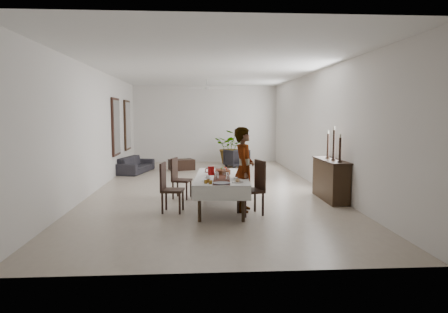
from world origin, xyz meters
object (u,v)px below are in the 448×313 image
Objects in this scene: red_pitcher at (211,171)px; woman at (244,169)px; dining_table_top at (222,177)px; sofa at (136,165)px; sideboard_body at (330,180)px.

red_pitcher is 0.11× the size of woman.
dining_table_top is 6.16m from sofa.
dining_table_top is 1.28× the size of woman.
woman is at bearing -23.12° from dining_table_top.
woman is at bearing -29.77° from red_pitcher.
red_pitcher is 0.12× the size of sideboard_body.
woman is (0.67, -0.38, 0.07)m from red_pitcher.
red_pitcher is 2.90m from sideboard_body.
sideboard_body is (2.60, 0.74, -0.21)m from dining_table_top.
sideboard_body is 7.13m from sofa.
woman reaches higher than sofa.
dining_table_top reaches higher than sofa.
woman is 0.93× the size of sofa.
sideboard_body is (2.82, 0.58, -0.34)m from red_pitcher.
dining_table_top is 0.54m from woman.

